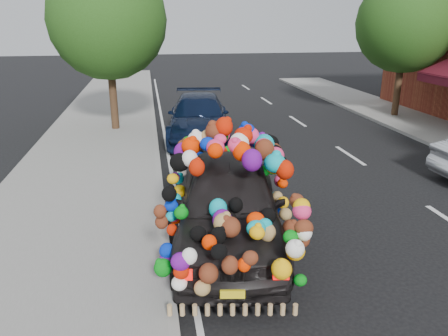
% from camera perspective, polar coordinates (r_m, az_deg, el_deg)
% --- Properties ---
extents(ground, '(100.00, 100.00, 0.00)m').
position_cam_1_polar(ground, '(8.59, 8.48, -9.26)').
color(ground, black).
rests_on(ground, ground).
extents(sidewalk, '(4.00, 60.00, 0.12)m').
position_cam_1_polar(sidewalk, '(8.38, -21.27, -10.74)').
color(sidewalk, gray).
rests_on(sidewalk, ground).
extents(kerb, '(0.15, 60.00, 0.13)m').
position_cam_1_polar(kerb, '(8.18, -7.60, -10.20)').
color(kerb, gray).
rests_on(kerb, ground).
extents(tree_near_sidewalk, '(4.20, 4.20, 6.13)m').
position_cam_1_polar(tree_near_sidewalk, '(16.73, -15.03, 18.17)').
color(tree_near_sidewalk, '#332114').
rests_on(tree_near_sidewalk, ground).
extents(tree_far_b, '(4.00, 4.00, 5.90)m').
position_cam_1_polar(tree_far_b, '(20.14, 22.66, 17.03)').
color(tree_far_b, '#332114').
rests_on(tree_far_b, ground).
extents(plush_art_car, '(3.04, 5.24, 2.26)m').
position_cam_1_polar(plush_art_car, '(7.97, 0.70, -2.13)').
color(plush_art_car, black).
rests_on(plush_art_car, ground).
extents(navy_sedan, '(2.70, 5.35, 1.49)m').
position_cam_1_polar(navy_sedan, '(15.62, -3.34, 6.63)').
color(navy_sedan, black).
rests_on(navy_sedan, ground).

